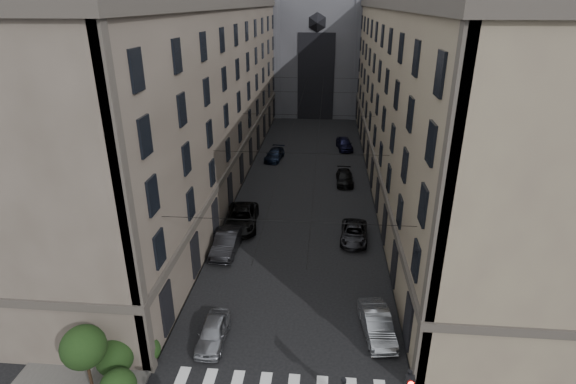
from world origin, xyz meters
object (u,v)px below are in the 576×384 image
(car_right_midnear, at_px, (354,233))
(car_left_midnear, at_px, (227,242))
(car_left_far, at_px, (275,155))
(car_left_midfar, at_px, (242,218))
(car_right_midfar, at_px, (345,178))
(car_left_near, at_px, (213,332))
(car_right_far, at_px, (344,144))
(car_right_near, at_px, (377,324))
(gothic_tower, at_px, (319,6))

(car_right_midnear, bearing_deg, car_left_midnear, -160.76)
(car_left_far, relative_size, car_right_midnear, 0.98)
(car_left_midfar, bearing_deg, car_right_midfar, 44.83)
(car_left_far, height_order, car_right_midfar, car_left_far)
(car_left_near, distance_m, car_right_midfar, 27.28)
(car_left_midfar, distance_m, car_left_far, 18.52)
(car_left_midfar, height_order, car_left_far, car_left_midfar)
(car_left_midnear, distance_m, car_right_midnear, 10.60)
(car_left_near, bearing_deg, car_left_midnear, 97.30)
(car_left_near, xyz_separation_m, car_right_far, (8.76, 38.44, 0.12))
(car_left_near, height_order, car_left_midnear, car_left_midnear)
(car_left_midnear, bearing_deg, car_left_midfar, 86.58)
(car_left_near, height_order, car_right_near, car_right_near)
(car_left_near, relative_size, car_left_midfar, 0.66)
(car_left_midnear, relative_size, car_right_midfar, 1.12)
(car_left_far, xyz_separation_m, car_right_midfar, (8.63, -7.32, -0.03))
(car_left_midfar, relative_size, car_right_midfar, 1.33)
(gothic_tower, distance_m, car_right_midfar, 43.97)
(car_right_near, bearing_deg, car_left_near, -178.73)
(car_left_near, relative_size, car_left_far, 0.85)
(car_left_near, height_order, car_right_midfar, car_left_near)
(car_left_near, height_order, car_left_far, car_left_far)
(car_left_midnear, distance_m, car_right_midfar, 18.47)
(car_left_midfar, bearing_deg, car_right_far, 62.56)
(car_left_near, relative_size, car_right_midfar, 0.89)
(gothic_tower, bearing_deg, car_right_far, -80.74)
(car_left_midfar, relative_size, car_right_midnear, 1.26)
(car_left_midfar, relative_size, car_right_far, 1.27)
(gothic_tower, xyz_separation_m, car_left_near, (-4.23, -66.22, -17.13))
(car_left_midnear, bearing_deg, car_right_midnear, 16.82)
(car_left_midfar, xyz_separation_m, car_left_far, (0.80, 18.50, -0.15))
(gothic_tower, relative_size, car_left_midfar, 9.76)
(car_right_midnear, height_order, car_right_midfar, car_right_midnear)
(gothic_tower, xyz_separation_m, car_right_midnear, (4.61, -53.13, -17.14))
(car_left_far, height_order, car_right_near, car_right_near)
(car_left_near, xyz_separation_m, car_left_far, (-0.20, 33.27, 0.00))
(car_right_near, distance_m, car_right_far, 36.96)
(car_right_midnear, bearing_deg, gothic_tower, 98.92)
(car_right_near, height_order, car_right_midfar, car_right_near)
(car_right_near, bearing_deg, car_right_midnear, 86.50)
(car_left_midfar, xyz_separation_m, car_right_midfar, (9.43, 11.19, -0.18))
(car_left_far, height_order, car_right_midnear, car_left_far)
(car_right_far, bearing_deg, car_left_midfar, -120.32)
(car_right_far, bearing_deg, car_left_far, -157.91)
(car_left_far, bearing_deg, car_right_far, 37.64)
(car_left_far, distance_m, car_right_midnear, 22.11)
(gothic_tower, relative_size, car_right_midfar, 13.02)
(car_right_near, height_order, car_right_far, car_right_far)
(car_right_far, bearing_deg, car_left_midnear, -117.75)
(car_left_near, bearing_deg, gothic_tower, 86.00)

